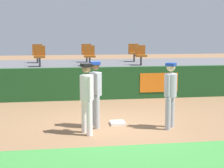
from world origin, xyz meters
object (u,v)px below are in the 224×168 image
(player_coach_visitor, at_px, (170,91))
(seat_front_left, at_px, (40,55))
(player_runner_visitor, at_px, (95,90))
(player_fielder_home, at_px, (87,94))
(first_base, at_px, (117,123))
(seat_back_right, at_px, (134,52))
(seat_front_center, at_px, (89,54))
(seat_back_left, at_px, (37,52))
(seat_front_right, at_px, (141,54))
(seat_back_center, at_px, (87,52))

(player_coach_visitor, bearing_deg, seat_front_left, -112.08)
(player_runner_visitor, bearing_deg, player_fielder_home, -30.85)
(player_fielder_home, xyz_separation_m, player_coach_visitor, (2.24, 0.20, -0.02))
(first_base, relative_size, seat_back_right, 0.48)
(seat_front_center, bearing_deg, seat_back_left, 140.94)
(player_runner_visitor, relative_size, seat_front_right, 2.13)
(first_base, xyz_separation_m, seat_front_right, (1.87, 5.24, 1.59))
(player_fielder_home, relative_size, seat_back_left, 2.14)
(first_base, relative_size, player_runner_visitor, 0.22)
(seat_back_left, bearing_deg, seat_back_center, 0.00)
(player_runner_visitor, bearing_deg, seat_front_right, 148.91)
(seat_back_right, bearing_deg, seat_front_right, -92.79)
(seat_front_center, relative_size, seat_front_left, 1.00)
(seat_back_right, height_order, seat_back_left, same)
(player_fielder_home, bearing_deg, seat_back_center, 157.29)
(player_fielder_home, relative_size, player_coach_visitor, 1.02)
(player_runner_visitor, xyz_separation_m, seat_front_left, (-1.70, 5.43, 0.59))
(player_coach_visitor, distance_m, seat_back_left, 8.59)
(player_runner_visitor, distance_m, seat_front_center, 5.48)
(player_fielder_home, height_order, seat_front_center, seat_front_center)
(seat_back_right, bearing_deg, player_fielder_home, -110.12)
(first_base, bearing_deg, player_fielder_home, -138.19)
(seat_front_right, bearing_deg, seat_back_center, 140.06)
(seat_front_right, bearing_deg, player_coach_visitor, -95.37)
(player_coach_visitor, relative_size, seat_front_right, 2.10)
(player_runner_visitor, bearing_deg, player_coach_visitor, 71.35)
(player_runner_visitor, relative_size, seat_front_center, 2.13)
(seat_back_left, bearing_deg, first_base, -70.29)
(seat_back_center, bearing_deg, seat_back_left, -180.00)
(seat_front_right, xyz_separation_m, seat_front_left, (-4.21, 0.00, 0.00))
(seat_back_center, height_order, seat_back_left, same)
(seat_front_center, bearing_deg, seat_front_right, -0.00)
(seat_front_right, bearing_deg, seat_back_left, 157.72)
(first_base, bearing_deg, player_coach_visitor, -25.28)
(player_fielder_home, distance_m, seat_back_left, 8.04)
(player_runner_visitor, distance_m, seat_back_center, 7.27)
(seat_back_center, relative_size, seat_front_left, 1.00)
(seat_front_left, height_order, seat_back_left, same)
(first_base, distance_m, player_coach_visitor, 1.76)
(seat_back_center, distance_m, seat_back_left, 2.24)
(seat_front_left, bearing_deg, player_coach_visitor, -58.03)
(first_base, relative_size, seat_back_center, 0.48)
(seat_back_center, relative_size, seat_front_center, 1.00)
(first_base, height_order, seat_back_center, seat_back_center)
(player_fielder_home, height_order, seat_front_left, seat_front_left)
(first_base, height_order, player_coach_visitor, player_coach_visitor)
(seat_back_left, bearing_deg, seat_front_right, -22.28)
(player_runner_visitor, relative_size, seat_back_left, 2.13)
(seat_back_right, bearing_deg, seat_back_left, -180.00)
(seat_front_left, distance_m, seat_back_right, 4.66)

